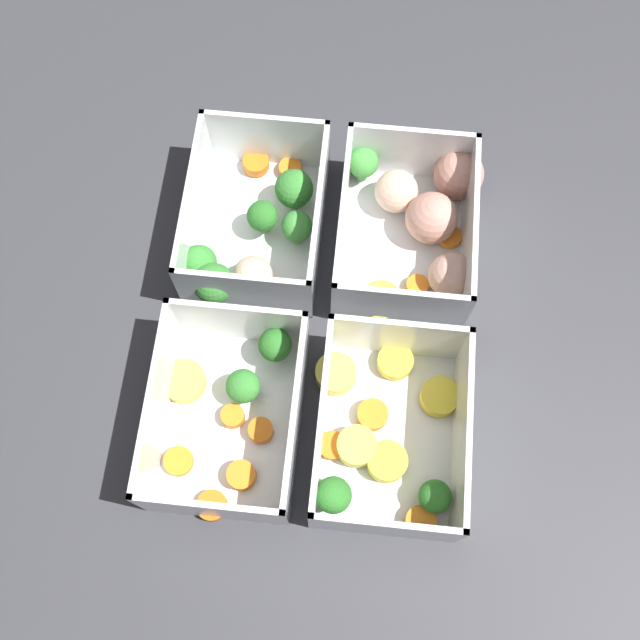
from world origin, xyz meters
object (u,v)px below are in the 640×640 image
(container_near_right, at_px, (230,410))
(container_far_right, at_px, (386,436))
(container_near_left, at_px, (255,229))
(container_far_left, at_px, (419,221))

(container_near_right, distance_m, container_far_right, 0.14)
(container_near_left, height_order, container_near_right, same)
(container_near_left, distance_m, container_far_right, 0.23)
(container_far_right, bearing_deg, container_far_left, 175.41)
(container_near_right, bearing_deg, container_far_right, 86.39)
(container_near_right, xyz_separation_m, container_far_right, (0.01, 0.14, -0.00))
(container_far_right, bearing_deg, container_near_right, -93.61)
(container_near_right, distance_m, container_far_left, 0.25)
(container_far_left, bearing_deg, container_near_left, -80.63)
(container_far_left, xyz_separation_m, container_far_right, (0.21, -0.02, -0.00))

